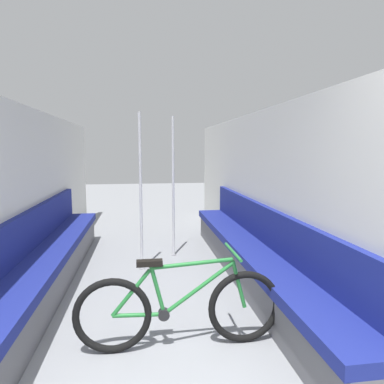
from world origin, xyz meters
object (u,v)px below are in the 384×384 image
bicycle (180,309)px  grab_pole_far (141,194)px  bench_seat_row_right (252,257)px  bench_seat_row_left (44,267)px  grab_pole_near (173,189)px

bicycle → grab_pole_far: size_ratio=0.81×
bench_seat_row_right → bicycle: 1.60m
bench_seat_row_left → grab_pole_near: 2.04m
bench_seat_row_left → bicycle: (1.36, -1.25, 0.02)m
bench_seat_row_left → bicycle: bench_seat_row_left is taller
grab_pole_near → bench_seat_row_right: bearing=-54.3°
bicycle → grab_pole_far: (-0.30, 1.88, 0.67)m
bench_seat_row_left → grab_pole_near: size_ratio=2.24×
bench_seat_row_left → grab_pole_near: (1.53, 1.16, 0.70)m
bicycle → grab_pole_near: grab_pole_near is taller
grab_pole_near → bench_seat_row_left: bearing=-142.8°
bicycle → grab_pole_far: bearing=80.2°
bicycle → bench_seat_row_right: bearing=32.3°
bench_seat_row_left → grab_pole_far: bearing=31.0°
bicycle → grab_pole_near: 2.51m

